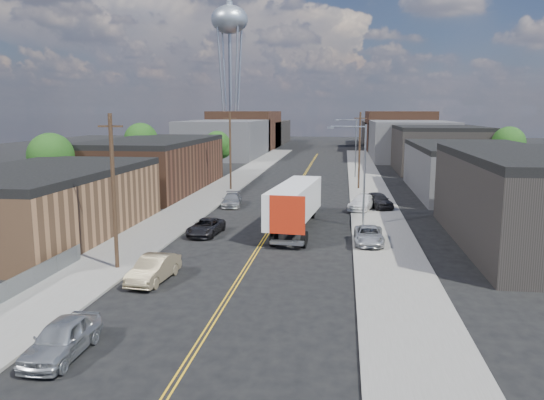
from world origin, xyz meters
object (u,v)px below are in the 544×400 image
(car_left_b, at_px, (154,269))
(car_left_a, at_px, (62,339))
(water_tower, at_px, (230,25))
(car_right_lot_a, at_px, (369,235))
(car_left_c, at_px, (206,227))
(car_left_d, at_px, (232,200))
(car_right_lot_b, at_px, (362,202))
(car_right_lot_c, at_px, (378,200))
(semi_truck, at_px, (296,202))

(car_left_b, bearing_deg, car_left_a, -86.57)
(water_tower, bearing_deg, car_right_lot_a, -71.74)
(car_left_a, distance_m, car_left_c, 22.19)
(car_left_a, distance_m, car_left_d, 35.58)
(car_right_lot_b, height_order, car_right_lot_c, car_right_lot_c)
(car_left_b, xyz_separation_m, car_right_lot_c, (14.84, 26.00, 0.17))
(car_left_c, bearing_deg, semi_truck, 32.05)
(car_left_a, bearing_deg, car_left_d, 90.03)
(semi_truck, bearing_deg, car_left_c, -146.45)
(car_left_b, bearing_deg, car_left_c, 95.29)
(car_left_d, bearing_deg, car_left_a, -95.70)
(semi_truck, relative_size, car_left_b, 3.34)
(car_left_d, height_order, car_right_lot_b, car_right_lot_b)
(car_right_lot_a, height_order, car_right_lot_c, car_right_lot_c)
(semi_truck, xyz_separation_m, car_left_b, (-7.17, -15.94, -1.54))
(car_right_lot_b, bearing_deg, car_left_a, -93.08)
(car_left_a, distance_m, car_right_lot_b, 37.37)
(car_right_lot_a, height_order, car_right_lot_b, car_right_lot_b)
(car_left_a, relative_size, car_right_lot_b, 0.93)
(car_right_lot_a, bearing_deg, semi_truck, 137.88)
(car_left_a, relative_size, car_left_b, 0.98)
(car_left_c, bearing_deg, water_tower, 105.17)
(car_right_lot_a, bearing_deg, water_tower, 108.44)
(car_left_a, height_order, car_left_c, car_left_a)
(car_left_c, bearing_deg, car_right_lot_b, 48.24)
(car_left_c, relative_size, car_right_lot_b, 0.97)
(water_tower, bearing_deg, car_right_lot_c, -67.27)
(car_left_c, xyz_separation_m, car_right_lot_c, (14.84, 13.81, 0.29))
(semi_truck, relative_size, car_right_lot_a, 3.33)
(car_left_b, bearing_deg, car_right_lot_b, 67.31)
(car_left_a, distance_m, car_right_lot_a, 24.52)
(car_left_b, xyz_separation_m, car_left_d, (-0.64, 25.57, -0.09))
(car_left_d, relative_size, car_right_lot_c, 1.00)
(semi_truck, xyz_separation_m, car_right_lot_b, (6.03, 8.90, -1.44))
(car_left_a, bearing_deg, car_right_lot_a, 56.04)
(water_tower, height_order, car_left_b, water_tower)
(car_left_d, distance_m, car_right_lot_a, 20.50)
(car_left_a, height_order, car_left_b, car_left_a)
(car_left_c, bearing_deg, car_left_d, 97.20)
(car_right_lot_c, bearing_deg, car_left_b, -139.36)
(car_left_d, distance_m, car_right_lot_b, 13.86)
(semi_truck, distance_m, car_left_d, 12.51)
(car_left_c, distance_m, car_right_lot_c, 20.27)
(car_right_lot_c, bearing_deg, car_right_lot_b, -164.38)
(car_left_a, xyz_separation_m, car_left_d, (-0.32, 35.57, -0.10))
(semi_truck, height_order, car_left_b, semi_truck)
(car_left_c, bearing_deg, car_right_lot_c, 47.40)
(water_tower, bearing_deg, car_right_lot_b, -68.62)
(car_left_b, distance_m, car_right_lot_c, 29.94)
(car_left_d, relative_size, car_right_lot_a, 1.00)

